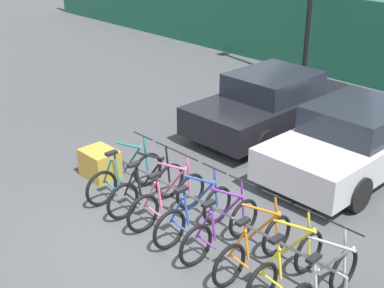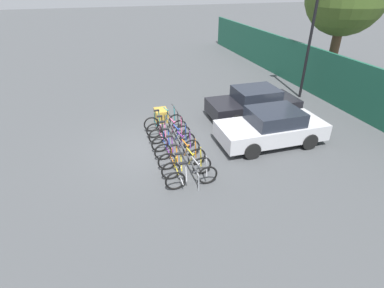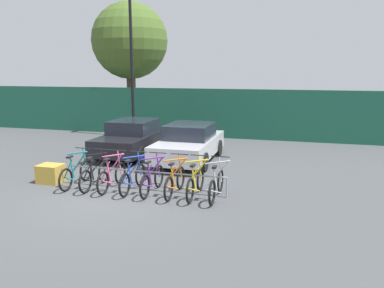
# 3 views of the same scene
# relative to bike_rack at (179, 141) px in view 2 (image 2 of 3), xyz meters

# --- Properties ---
(ground_plane) EXTENTS (120.00, 120.00, 0.00)m
(ground_plane) POSITION_rel_bike_rack_xyz_m (-0.74, -0.68, -0.50)
(ground_plane) COLOR #424447
(hoarding_wall) EXTENTS (36.00, 0.16, 2.43)m
(hoarding_wall) POSITION_rel_bike_rack_xyz_m (-0.74, 8.82, 0.72)
(hoarding_wall) COLOR #19513D
(hoarding_wall) RESTS_ON ground
(bike_rack) EXTENTS (4.72, 0.04, 0.57)m
(bike_rack) POSITION_rel_bike_rack_xyz_m (0.00, 0.00, 0.00)
(bike_rack) COLOR gray
(bike_rack) RESTS_ON ground
(bicycle_teal) EXTENTS (0.68, 1.71, 1.05)m
(bicycle_teal) POSITION_rel_bike_rack_xyz_m (-2.09, -0.15, -0.12)
(bicycle_teal) COLOR black
(bicycle_teal) RESTS_ON ground
(bicycle_black) EXTENTS (0.68, 1.71, 1.05)m
(bicycle_black) POSITION_rel_bike_rack_xyz_m (-1.47, -0.15, -0.12)
(bicycle_black) COLOR black
(bicycle_black) RESTS_ON ground
(bicycle_pink) EXTENTS (0.68, 1.71, 1.05)m
(bicycle_pink) POSITION_rel_bike_rack_xyz_m (-0.93, -0.15, -0.12)
(bicycle_pink) COLOR black
(bicycle_pink) RESTS_ON ground
(bicycle_blue) EXTENTS (0.68, 1.71, 1.05)m
(bicycle_blue) POSITION_rel_bike_rack_xyz_m (-0.30, -0.15, -0.12)
(bicycle_blue) COLOR black
(bicycle_blue) RESTS_ON ground
(bicycle_purple) EXTENTS (0.68, 1.71, 1.05)m
(bicycle_purple) POSITION_rel_bike_rack_xyz_m (0.28, -0.15, -0.12)
(bicycle_purple) COLOR black
(bicycle_purple) RESTS_ON ground
(bicycle_orange) EXTENTS (0.68, 1.71, 1.05)m
(bicycle_orange) POSITION_rel_bike_rack_xyz_m (0.94, -0.15, -0.12)
(bicycle_orange) COLOR black
(bicycle_orange) RESTS_ON ground
(bicycle_yellow) EXTENTS (0.68, 1.71, 1.05)m
(bicycle_yellow) POSITION_rel_bike_rack_xyz_m (1.52, -0.15, -0.12)
(bicycle_yellow) COLOR black
(bicycle_yellow) RESTS_ON ground
(bicycle_silver) EXTENTS (0.68, 1.71, 1.05)m
(bicycle_silver) POSITION_rel_bike_rack_xyz_m (2.09, -0.15, -0.12)
(bicycle_silver) COLOR black
(bicycle_silver) RESTS_ON ground
(car_black) EXTENTS (1.91, 4.12, 1.40)m
(car_black) POSITION_rel_bike_rack_xyz_m (-2.20, 4.11, 0.19)
(car_black) COLOR black
(car_black) RESTS_ON ground
(car_silver) EXTENTS (1.91, 4.16, 1.40)m
(car_silver) POSITION_rel_bike_rack_xyz_m (0.26, 3.64, 0.19)
(car_silver) COLOR #B7B7BC
(car_silver) RESTS_ON ground
(lamp_post) EXTENTS (0.24, 0.44, 7.53)m
(lamp_post) POSITION_rel_bike_rack_xyz_m (-3.86, 7.82, 3.63)
(lamp_post) COLOR black
(lamp_post) RESTS_ON ground
(cargo_crate) EXTENTS (0.70, 0.56, 0.55)m
(cargo_crate) POSITION_rel_bike_rack_xyz_m (-3.02, -0.06, -0.22)
(cargo_crate) COLOR #B28C33
(cargo_crate) RESTS_ON ground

